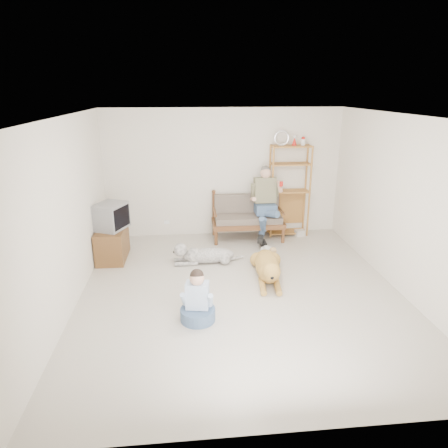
{
  "coord_description": "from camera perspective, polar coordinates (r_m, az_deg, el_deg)",
  "views": [
    {
      "loc": [
        -0.82,
        -5.58,
        3.05
      ],
      "look_at": [
        -0.17,
        1.0,
        0.81
      ],
      "focal_mm": 32.0,
      "sensor_mm": 36.0,
      "label": 1
    }
  ],
  "objects": [
    {
      "name": "crt_tv",
      "position": [
        7.59,
        -15.83,
        1.07
      ],
      "size": [
        0.65,
        0.71,
        0.48
      ],
      "rotation": [
        0.0,
        0.0,
        -0.42
      ],
      "color": "gray",
      "rests_on": "tv_stand"
    },
    {
      "name": "etagere",
      "position": [
        8.68,
        9.28,
        4.82
      ],
      "size": [
        0.87,
        0.38,
        2.26
      ],
      "color": "#AA7135",
      "rests_on": "ground"
    },
    {
      "name": "wall_outlet",
      "position": [
        8.77,
        -8.18,
        0.27
      ],
      "size": [
        0.12,
        0.02,
        0.08
      ],
      "primitive_type": "cube",
      "color": "white",
      "rests_on": "ground"
    },
    {
      "name": "terrier",
      "position": [
        7.74,
        6.55,
        -3.84
      ],
      "size": [
        0.25,
        0.6,
        0.23
      ],
      "rotation": [
        0.0,
        0.0,
        0.19
      ],
      "color": "silver",
      "rests_on": "ground"
    },
    {
      "name": "wall_left",
      "position": [
        6.07,
        -21.45,
        1.14
      ],
      "size": [
        0.0,
        5.5,
        5.5
      ],
      "primitive_type": "plane",
      "rotation": [
        1.57,
        0.0,
        1.57
      ],
      "color": "silver",
      "rests_on": "ground"
    },
    {
      "name": "shaggy_dog",
      "position": [
        7.36,
        -3.11,
        -4.4
      ],
      "size": [
        1.37,
        0.36,
        0.4
      ],
      "rotation": [
        0.0,
        0.0,
        -1.53
      ],
      "color": "white",
      "rests_on": "ground"
    },
    {
      "name": "ceiling",
      "position": [
        5.66,
        2.8,
        15.15
      ],
      "size": [
        5.5,
        5.5,
        0.0
      ],
      "primitive_type": "plane",
      "rotation": [
        3.14,
        0.0,
        0.0
      ],
      "color": "white",
      "rests_on": "ground"
    },
    {
      "name": "tv_stand",
      "position": [
        7.78,
        -15.7,
        -2.71
      ],
      "size": [
        0.51,
        0.91,
        0.6
      ],
      "rotation": [
        0.0,
        0.0,
        -0.02
      ],
      "color": "brown",
      "rests_on": "ground"
    },
    {
      "name": "wall_right",
      "position": [
        6.72,
        24.22,
        2.39
      ],
      "size": [
        0.0,
        5.5,
        5.5
      ],
      "primitive_type": "plane",
      "rotation": [
        1.57,
        0.0,
        -1.57
      ],
      "color": "silver",
      "rests_on": "ground"
    },
    {
      "name": "loveseat",
      "position": [
        8.5,
        3.37,
        1.13
      ],
      "size": [
        1.51,
        0.71,
        0.95
      ],
      "rotation": [
        0.0,
        0.0,
        -0.01
      ],
      "color": "brown",
      "rests_on": "ground"
    },
    {
      "name": "wall_front",
      "position": [
        3.41,
        9.29,
        -11.51
      ],
      "size": [
        5.0,
        0.0,
        5.0
      ],
      "primitive_type": "plane",
      "rotation": [
        -1.57,
        0.0,
        0.0
      ],
      "color": "silver",
      "rests_on": "ground"
    },
    {
      "name": "golden_retriever",
      "position": [
        6.8,
        6.3,
        -6.16
      ],
      "size": [
        0.53,
        1.66,
        0.5
      ],
      "rotation": [
        0.0,
        0.0,
        -0.11
      ],
      "color": "#B1813D",
      "rests_on": "ground"
    },
    {
      "name": "man",
      "position": [
        8.28,
        5.91,
        2.24
      ],
      "size": [
        0.59,
        0.84,
        1.37
      ],
      "color": "#445C7C",
      "rests_on": "loveseat"
    },
    {
      "name": "book_stack",
      "position": [
        8.88,
        10.78,
        -1.25
      ],
      "size": [
        0.23,
        0.19,
        0.13
      ],
      "primitive_type": "cube",
      "rotation": [
        0.0,
        0.0,
        0.22
      ],
      "color": "silver",
      "rests_on": "ground"
    },
    {
      "name": "child",
      "position": [
        5.59,
        -3.8,
        -11.07
      ],
      "size": [
        0.49,
        0.49,
        0.77
      ],
      "rotation": [
        0.0,
        0.0,
        -0.17
      ],
      "color": "#445C7C",
      "rests_on": "ground"
    },
    {
      "name": "floor",
      "position": [
        6.42,
        2.42,
        -9.67
      ],
      "size": [
        5.5,
        5.5,
        0.0
      ],
      "primitive_type": "plane",
      "color": "beige",
      "rests_on": "ground"
    },
    {
      "name": "wall_back",
      "position": [
        8.55,
        -0.04,
        7.26
      ],
      "size": [
        5.0,
        0.0,
        5.0
      ],
      "primitive_type": "plane",
      "rotation": [
        1.57,
        0.0,
        0.0
      ],
      "color": "silver",
      "rests_on": "ground"
    }
  ]
}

